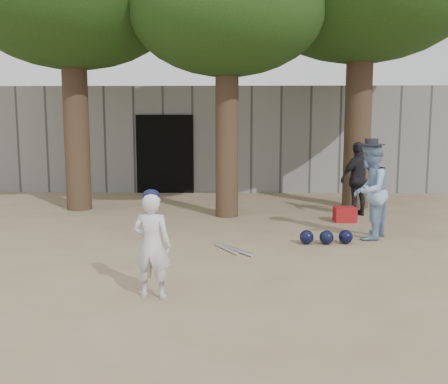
{
  "coord_description": "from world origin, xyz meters",
  "views": [
    {
      "loc": [
        0.74,
        -6.25,
        1.94
      ],
      "look_at": [
        0.6,
        1.0,
        0.95
      ],
      "focal_mm": 40.0,
      "sensor_mm": 36.0,
      "label": 1
    }
  ],
  "objects_px": {
    "red_bag": "(345,214)",
    "boy_player": "(152,246)",
    "spectator_blue": "(370,191)",
    "spectator_dark": "(358,179)"
  },
  "relations": [
    {
      "from": "red_bag",
      "to": "boy_player",
      "type": "bearing_deg",
      "value": -125.14
    },
    {
      "from": "boy_player",
      "to": "spectator_blue",
      "type": "distance_m",
      "value": 4.38
    },
    {
      "from": "spectator_blue",
      "to": "red_bag",
      "type": "height_order",
      "value": "spectator_blue"
    },
    {
      "from": "boy_player",
      "to": "spectator_blue",
      "type": "bearing_deg",
      "value": -127.37
    },
    {
      "from": "boy_player",
      "to": "spectator_blue",
      "type": "height_order",
      "value": "spectator_blue"
    },
    {
      "from": "spectator_dark",
      "to": "red_bag",
      "type": "xyz_separation_m",
      "value": [
        -0.42,
        -0.71,
        -0.63
      ]
    },
    {
      "from": "spectator_dark",
      "to": "red_bag",
      "type": "height_order",
      "value": "spectator_dark"
    },
    {
      "from": "boy_player",
      "to": "spectator_dark",
      "type": "relative_size",
      "value": 0.76
    },
    {
      "from": "boy_player",
      "to": "spectator_blue",
      "type": "relative_size",
      "value": 0.73
    },
    {
      "from": "spectator_blue",
      "to": "spectator_dark",
      "type": "bearing_deg",
      "value": -157.11
    }
  ]
}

